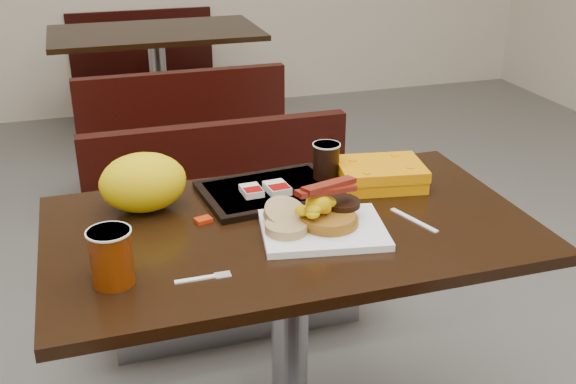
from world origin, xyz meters
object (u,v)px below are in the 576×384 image
object	(u,v)px
fork	(195,279)
clamshell	(380,174)
tray	(271,191)
hashbrown_sleeve_right	(277,188)
platter	(323,230)
coffee_cup_near	(111,257)
bench_far_n	(146,68)
bench_near_n	(232,236)
pancake_stack	(329,218)
bench_far_s	(179,132)
table_near	(290,346)
coffee_cup_far	(326,161)
table_far	(160,93)
knife	(414,220)
paper_bag	(143,182)
hashbrown_sleeve_left	(252,191)

from	to	relation	value
fork	clamshell	xyz separation A→B (m)	(0.59, 0.35, 0.03)
tray	hashbrown_sleeve_right	world-z (taller)	hashbrown_sleeve_right
fork	tray	xyz separation A→B (m)	(0.28, 0.38, 0.01)
platter	fork	size ratio (longest dim) A/B	2.42
fork	hashbrown_sleeve_right	distance (m)	0.46
platter	coffee_cup_near	size ratio (longest dim) A/B	2.39
bench_far_n	tray	bearing A→B (deg)	-89.94
platter	tray	distance (m)	0.27
bench_near_n	pancake_stack	xyz separation A→B (m)	(0.08, -0.76, 0.42)
bench_far_n	fork	xyz separation A→B (m)	(-0.28, -3.50, 0.39)
pancake_stack	bench_far_s	bearing A→B (deg)	92.33
bench_far_s	coffee_cup_near	bearing A→B (deg)	-102.12
table_near	bench_far_n	distance (m)	3.30
bench_far_s	tray	distance (m)	1.76
fork	coffee_cup_far	world-z (taller)	coffee_cup_far
bench_far_s	tray	world-z (taller)	tray
table_far	platter	xyz separation A→B (m)	(0.06, -2.67, 0.38)
table_far	knife	bearing A→B (deg)	-83.56
bench_far_s	paper_bag	distance (m)	1.80
knife	fork	bearing A→B (deg)	-96.39
table_near	knife	distance (m)	0.49
pancake_stack	knife	size ratio (longest dim) A/B	0.90
pancake_stack	hashbrown_sleeve_right	distance (m)	0.23
platter	paper_bag	world-z (taller)	paper_bag
bench_far_n	paper_bag	bearing A→B (deg)	-96.15
knife	paper_bag	world-z (taller)	paper_bag
fork	pancake_stack	bearing A→B (deg)	20.28
fork	tray	bearing A→B (deg)	53.86
pancake_stack	tray	size ratio (longest dim) A/B	0.39
table_near	table_far	xyz separation A→B (m)	(0.00, 2.60, 0.00)
bench_far_n	hashbrown_sleeve_left	xyz separation A→B (m)	(-0.06, -3.13, 0.42)
platter	coffee_cup_far	distance (m)	0.31
pancake_stack	paper_bag	size ratio (longest dim) A/B	0.64
pancake_stack	hashbrown_sleeve_left	bearing A→B (deg)	120.55
hashbrown_sleeve_left	bench_far_s	bearing A→B (deg)	84.80
bench_far_s	coffee_cup_far	xyz separation A→B (m)	(0.17, -1.69, 0.46)
bench_far_s	hashbrown_sleeve_right	distance (m)	1.79
pancake_stack	bench_near_n	bearing A→B (deg)	95.97
paper_bag	hashbrown_sleeve_right	bearing A→B (deg)	-4.96
platter	fork	bearing A→B (deg)	-150.13
platter	table_far	bearing A→B (deg)	101.14
clamshell	pancake_stack	bearing A→B (deg)	-127.80
knife	hashbrown_sleeve_left	world-z (taller)	hashbrown_sleeve_left
table_far	fork	bearing A→B (deg)	-95.63
tray	hashbrown_sleeve_left	distance (m)	0.07
bench_far_s	platter	bearing A→B (deg)	-88.22
bench_near_n	tray	bearing A→B (deg)	-89.62
coffee_cup_far	paper_bag	distance (m)	0.51
hashbrown_sleeve_left	knife	bearing A→B (deg)	-37.67
tray	clamshell	distance (m)	0.31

